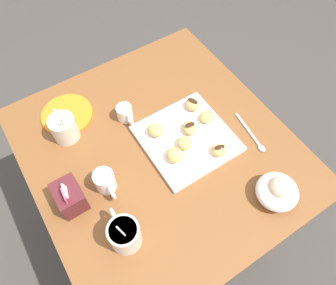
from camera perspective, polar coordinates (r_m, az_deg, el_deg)
ground_plane at (r=1.66m, az=-0.97°, el=-13.55°), size 8.00×8.00×0.00m
dining_table at (r=1.13m, az=-1.38°, el=-4.65°), size 0.85×0.79×0.71m
pastry_plate_square at (r=1.01m, az=3.36°, el=0.71°), size 0.27×0.27×0.02m
coffee_mug_cream_left at (r=0.85m, az=-7.86°, el=-15.97°), size 0.12×0.08×0.15m
coffee_mug_cream_right at (r=1.04m, az=-18.29°, el=2.65°), size 0.12×0.08×0.13m
cream_pitcher_white at (r=0.92m, az=-11.26°, el=-6.81°), size 0.10×0.06×0.07m
sugar_caddy at (r=0.92m, az=-17.25°, el=-9.30°), size 0.09×0.07×0.11m
ice_cream_bowl at (r=0.94m, az=19.11°, el=-8.23°), size 0.12×0.12×0.09m
chocolate_sauce_pitcher at (r=1.05m, az=-7.78°, el=5.36°), size 0.09×0.05×0.06m
saucer_orange_left at (r=1.12m, az=-17.68°, el=4.81°), size 0.17×0.17×0.01m
loose_spoon_near_saucer at (r=1.05m, az=15.04°, el=1.03°), size 0.16×0.03×0.01m
beignet_0 at (r=0.95m, az=1.21°, el=-2.27°), size 0.06×0.06×0.04m
beignet_1 at (r=1.04m, az=6.96°, el=4.75°), size 0.05×0.06×0.03m
beignet_2 at (r=0.97m, az=3.03°, el=-0.08°), size 0.05×0.05×0.04m
beignet_3 at (r=1.00m, az=3.92°, el=2.62°), size 0.06×0.06×0.03m
chocolate_drizzle_3 at (r=0.99m, az=3.98°, el=3.19°), size 0.02×0.03×0.00m
beignet_4 at (r=1.06m, az=4.44°, el=6.85°), size 0.06×0.05×0.03m
chocolate_drizzle_4 at (r=1.04m, az=4.51°, el=7.48°), size 0.04×0.03×0.00m
beignet_5 at (r=1.00m, az=-2.20°, el=2.26°), size 0.07×0.07×0.04m
beignet_6 at (r=0.97m, az=9.14°, el=-1.35°), size 0.05×0.05×0.03m
chocolate_drizzle_6 at (r=0.96m, az=9.28°, el=-0.83°), size 0.02×0.04×0.00m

